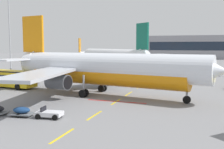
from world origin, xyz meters
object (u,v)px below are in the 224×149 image
at_px(airliner_far_center, 113,57).
at_px(baggage_train, 22,111).
at_px(airliner_foreground, 102,68).
at_px(apron_light_mast_near, 9,15).
at_px(apron_shuttle_bus, 5,77).
at_px(airliner_mid_left, 84,56).

height_order(airliner_far_center, baggage_train, airliner_far_center).
xyz_separation_m(airliner_foreground, apron_light_mast_near, (-40.30, 30.05, 12.34)).
distance_m(airliner_foreground, baggage_train, 14.92).
height_order(airliner_far_center, apron_light_mast_near, apron_light_mast_near).
distance_m(airliner_far_center, apron_shuttle_bus, 34.32).
bearing_deg(airliner_far_center, apron_light_mast_near, -171.11).
relative_size(airliner_foreground, apron_light_mast_near, 1.32).
distance_m(baggage_train, apron_light_mast_near, 59.62).
height_order(airliner_far_center, apron_shuttle_bus, airliner_far_center).
bearing_deg(airliner_mid_left, baggage_train, -70.21).
height_order(airliner_mid_left, apron_shuttle_bus, airliner_mid_left).
relative_size(airliner_mid_left, airliner_far_center, 0.90).
height_order(airliner_foreground, airliner_mid_left, airliner_foreground).
bearing_deg(apron_light_mast_near, airliner_foreground, -36.71).
relative_size(airliner_mid_left, apron_shuttle_bus, 2.27).
distance_m(airliner_foreground, airliner_far_center, 36.16).
xyz_separation_m(airliner_mid_left, apron_light_mast_near, (-9.36, -32.22, 13.08)).
height_order(airliner_mid_left, apron_light_mast_near, apron_light_mast_near).
distance_m(airliner_mid_left, apron_shuttle_bus, 61.70).
bearing_deg(airliner_mid_left, apron_shuttle_bus, -78.61).
distance_m(apron_shuttle_bus, baggage_train, 22.10).
distance_m(airliner_mid_left, airliner_far_center, 34.70).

